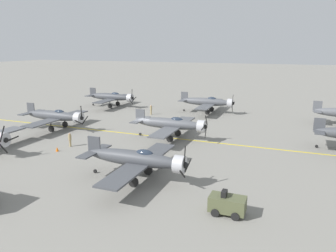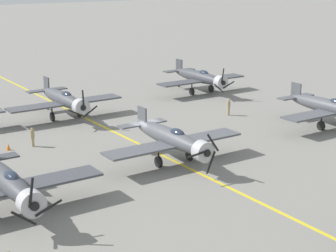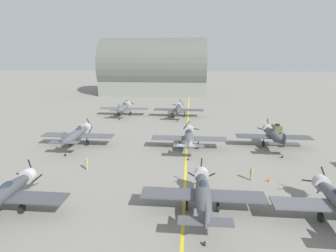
{
  "view_description": "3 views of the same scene",
  "coord_description": "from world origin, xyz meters",
  "px_view_note": "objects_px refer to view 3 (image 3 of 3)",
  "views": [
    {
      "loc": [
        39.07,
        19.0,
        11.85
      ],
      "look_at": [
        1.03,
        3.98,
        1.87
      ],
      "focal_mm": 35.0,
      "sensor_mm": 36.0,
      "label": 1
    },
    {
      "loc": [
        24.27,
        39.15,
        14.99
      ],
      "look_at": [
        0.41,
        3.73,
        2.94
      ],
      "focal_mm": 60.0,
      "sensor_mm": 36.0,
      "label": 2
    },
    {
      "loc": [
        0.39,
        -35.8,
        14.94
      ],
      "look_at": [
        -3.13,
        5.39,
        3.47
      ],
      "focal_mm": 28.0,
      "sensor_mm": 36.0,
      "label": 3
    }
  ],
  "objects_px": {
    "airplane_near_center": "(203,194)",
    "airplane_near_left": "(2,195)",
    "ground_crew_walking": "(87,163)",
    "ground_crew_inspecting": "(252,173)",
    "hangar": "(155,72)",
    "airplane_mid_right": "(274,136)",
    "airplane_mid_center": "(189,137)",
    "traffic_cone": "(269,180)",
    "airplane_far_center": "(178,109)",
    "tow_tractor": "(277,128)",
    "airplane_mid_left": "(77,134)",
    "airplane_far_left": "(124,108)"
  },
  "relations": [
    {
      "from": "airplane_mid_center",
      "to": "airplane_far_center",
      "type": "bearing_deg",
      "value": 97.22
    },
    {
      "from": "airplane_mid_center",
      "to": "ground_crew_inspecting",
      "type": "xyz_separation_m",
      "value": [
        7.67,
        -10.22,
        -1.08
      ]
    },
    {
      "from": "airplane_mid_left",
      "to": "airplane_far_center",
      "type": "bearing_deg",
      "value": 58.43
    },
    {
      "from": "airplane_near_left",
      "to": "airplane_far_center",
      "type": "bearing_deg",
      "value": 77.97
    },
    {
      "from": "ground_crew_walking",
      "to": "ground_crew_inspecting",
      "type": "height_order",
      "value": "ground_crew_walking"
    },
    {
      "from": "airplane_near_center",
      "to": "airplane_near_left",
      "type": "bearing_deg",
      "value": 175.73
    },
    {
      "from": "ground_crew_walking",
      "to": "hangar",
      "type": "distance_m",
      "value": 70.02
    },
    {
      "from": "airplane_far_center",
      "to": "traffic_cone",
      "type": "relative_size",
      "value": 21.82
    },
    {
      "from": "airplane_mid_left",
      "to": "airplane_near_center",
      "type": "bearing_deg",
      "value": -37.2
    },
    {
      "from": "airplane_mid_center",
      "to": "airplane_near_center",
      "type": "relative_size",
      "value": 1.0
    },
    {
      "from": "airplane_mid_left",
      "to": "airplane_far_left",
      "type": "relative_size",
      "value": 1.0
    },
    {
      "from": "airplane_mid_left",
      "to": "airplane_far_left",
      "type": "distance_m",
      "value": 22.67
    },
    {
      "from": "airplane_far_left",
      "to": "hangar",
      "type": "xyz_separation_m",
      "value": [
        2.64,
        38.06,
        6.24
      ]
    },
    {
      "from": "airplane_near_center",
      "to": "airplane_near_left",
      "type": "relative_size",
      "value": 1.0
    },
    {
      "from": "airplane_mid_right",
      "to": "ground_crew_walking",
      "type": "relative_size",
      "value": 6.98
    },
    {
      "from": "ground_crew_walking",
      "to": "hangar",
      "type": "relative_size",
      "value": 0.04
    },
    {
      "from": "airplane_mid_left",
      "to": "tow_tractor",
      "type": "distance_m",
      "value": 37.28
    },
    {
      "from": "airplane_mid_center",
      "to": "hangar",
      "type": "bearing_deg",
      "value": 102.88
    },
    {
      "from": "airplane_near_left",
      "to": "traffic_cone",
      "type": "xyz_separation_m",
      "value": [
        27.23,
        8.93,
        -1.74
      ]
    },
    {
      "from": "airplane_mid_center",
      "to": "tow_tractor",
      "type": "xyz_separation_m",
      "value": [
        17.08,
        10.87,
        -1.22
      ]
    },
    {
      "from": "airplane_mid_right",
      "to": "ground_crew_inspecting",
      "type": "height_order",
      "value": "airplane_mid_right"
    },
    {
      "from": "tow_tractor",
      "to": "airplane_far_left",
      "type": "bearing_deg",
      "value": 160.72
    },
    {
      "from": "airplane_far_center",
      "to": "traffic_cone",
      "type": "distance_m",
      "value": 34.99
    },
    {
      "from": "traffic_cone",
      "to": "hangar",
      "type": "relative_size",
      "value": 0.01
    },
    {
      "from": "tow_tractor",
      "to": "ground_crew_walking",
      "type": "xyz_separation_m",
      "value": [
        -30.49,
        -19.89,
        0.15
      ]
    },
    {
      "from": "airplane_mid_center",
      "to": "ground_crew_inspecting",
      "type": "bearing_deg",
      "value": -52.94
    },
    {
      "from": "airplane_near_center",
      "to": "airplane_mid_right",
      "type": "height_order",
      "value": "airplane_near_center"
    },
    {
      "from": "ground_crew_walking",
      "to": "ground_crew_inspecting",
      "type": "relative_size",
      "value": 1.01
    },
    {
      "from": "airplane_near_left",
      "to": "traffic_cone",
      "type": "relative_size",
      "value": 21.82
    },
    {
      "from": "airplane_mid_right",
      "to": "ground_crew_walking",
      "type": "distance_m",
      "value": 29.44
    },
    {
      "from": "tow_tractor",
      "to": "hangar",
      "type": "bearing_deg",
      "value": 121.73
    },
    {
      "from": "airplane_near_left",
      "to": "hangar",
      "type": "bearing_deg",
      "value": 94.75
    },
    {
      "from": "airplane_near_center",
      "to": "airplane_far_center",
      "type": "bearing_deg",
      "value": 86.1
    },
    {
      "from": "airplane_mid_right",
      "to": "airplane_mid_left",
      "type": "bearing_deg",
      "value": -168.66
    },
    {
      "from": "airplane_mid_center",
      "to": "airplane_far_center",
      "type": "relative_size",
      "value": 1.0
    },
    {
      "from": "traffic_cone",
      "to": "ground_crew_walking",
      "type": "bearing_deg",
      "value": 176.51
    },
    {
      "from": "airplane_near_left",
      "to": "ground_crew_inspecting",
      "type": "relative_size",
      "value": 7.03
    },
    {
      "from": "airplane_far_center",
      "to": "airplane_mid_right",
      "type": "xyz_separation_m",
      "value": [
        16.61,
        -20.16,
        0.0
      ]
    },
    {
      "from": "airplane_mid_left",
      "to": "traffic_cone",
      "type": "relative_size",
      "value": 21.82
    },
    {
      "from": "ground_crew_walking",
      "to": "traffic_cone",
      "type": "relative_size",
      "value": 3.13
    },
    {
      "from": "airplane_near_center",
      "to": "ground_crew_inspecting",
      "type": "xyz_separation_m",
      "value": [
        6.2,
        7.26,
        -1.08
      ]
    },
    {
      "from": "airplane_near_center",
      "to": "airplane_near_left",
      "type": "xyz_separation_m",
      "value": [
        -18.92,
        -1.89,
        0.0
      ]
    },
    {
      "from": "airplane_far_left",
      "to": "ground_crew_inspecting",
      "type": "distance_m",
      "value": 40.62
    },
    {
      "from": "ground_crew_walking",
      "to": "ground_crew_inspecting",
      "type": "xyz_separation_m",
      "value": [
        21.08,
        -1.2,
        -0.01
      ]
    },
    {
      "from": "tow_tractor",
      "to": "airplane_far_center",
      "type": "bearing_deg",
      "value": 150.29
    },
    {
      "from": "airplane_far_center",
      "to": "ground_crew_inspecting",
      "type": "distance_m",
      "value": 34.05
    },
    {
      "from": "airplane_mid_center",
      "to": "airplane_mid_right",
      "type": "relative_size",
      "value": 1.0
    },
    {
      "from": "hangar",
      "to": "traffic_cone",
      "type": "bearing_deg",
      "value": -71.73
    },
    {
      "from": "tow_tractor",
      "to": "ground_crew_inspecting",
      "type": "relative_size",
      "value": 1.52
    },
    {
      "from": "airplane_mid_center",
      "to": "airplane_far_center",
      "type": "height_order",
      "value": "same"
    }
  ]
}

